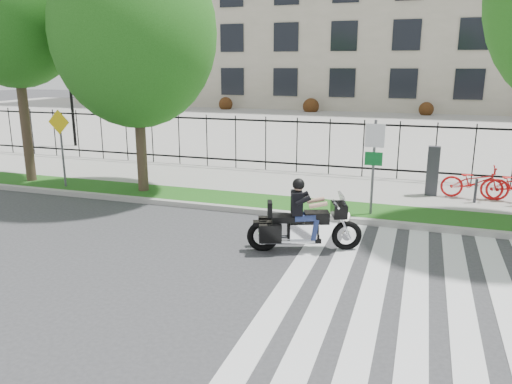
% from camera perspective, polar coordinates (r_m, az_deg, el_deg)
% --- Properties ---
extents(ground, '(120.00, 120.00, 0.00)m').
position_cam_1_polar(ground, '(10.32, -8.05, -8.69)').
color(ground, '#343437').
rests_on(ground, ground).
extents(curb, '(60.00, 0.20, 0.15)m').
position_cam_1_polar(curb, '(13.86, -0.51, -2.15)').
color(curb, '#9D9B94').
rests_on(curb, ground).
extents(grass_verge, '(60.00, 1.50, 0.15)m').
position_cam_1_polar(grass_verge, '(14.63, 0.57, -1.26)').
color(grass_verge, '#185114').
rests_on(grass_verge, ground).
extents(sidewalk, '(60.00, 3.50, 0.15)m').
position_cam_1_polar(sidewalk, '(16.95, 3.19, 0.91)').
color(sidewalk, '#9A9790').
rests_on(sidewalk, ground).
extents(plaza, '(80.00, 34.00, 0.10)m').
position_cam_1_polar(plaza, '(33.97, 11.18, 7.40)').
color(plaza, '#9A9790').
rests_on(plaza, ground).
extents(crosswalk_stripes, '(5.70, 8.00, 0.01)m').
position_cam_1_polar(crosswalk_stripes, '(9.37, 20.06, -11.92)').
color(crosswalk_stripes, silver).
rests_on(crosswalk_stripes, ground).
extents(iron_fence, '(30.00, 0.06, 2.00)m').
position_cam_1_polar(iron_fence, '(18.40, 4.69, 5.37)').
color(iron_fence, black).
rests_on(iron_fence, sidewalk).
extents(office_building, '(60.00, 21.90, 20.15)m').
position_cam_1_polar(office_building, '(53.88, 14.75, 20.28)').
color(office_building, '#A29B83').
rests_on(office_building, ground).
extents(lamp_post_left, '(1.06, 0.70, 4.25)m').
position_cam_1_polar(lamp_post_left, '(26.19, -20.51, 11.72)').
color(lamp_post_left, black).
rests_on(lamp_post_left, ground).
extents(street_tree_0, '(4.30, 4.30, 8.04)m').
position_cam_1_polar(street_tree_0, '(18.51, -26.08, 18.22)').
color(street_tree_0, '#3E2B22').
rests_on(street_tree_0, grass_verge).
extents(street_tree_1, '(4.87, 4.87, 7.58)m').
position_cam_1_polar(street_tree_1, '(15.77, -13.70, 17.28)').
color(street_tree_1, '#3E2B22').
rests_on(street_tree_1, grass_verge).
extents(sign_pole_regulatory, '(0.50, 0.09, 2.50)m').
position_cam_1_polar(sign_pole_regulatory, '(13.28, 13.32, 4.11)').
color(sign_pole_regulatory, '#59595B').
rests_on(sign_pole_regulatory, grass_verge).
extents(sign_pole_warning, '(0.78, 0.09, 2.49)m').
position_cam_1_polar(sign_pole_warning, '(17.18, -21.42, 5.78)').
color(sign_pole_warning, '#59595B').
rests_on(sign_pole_warning, grass_verge).
extents(motorcycle_rider, '(2.45, 1.25, 1.97)m').
position_cam_1_polar(motorcycle_rider, '(11.04, 5.53, -3.42)').
color(motorcycle_rider, black).
rests_on(motorcycle_rider, ground).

